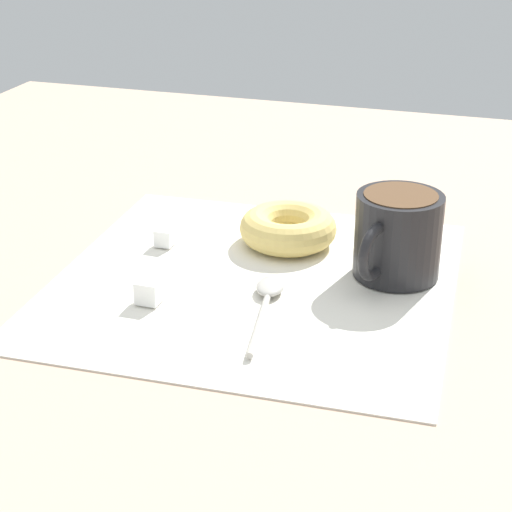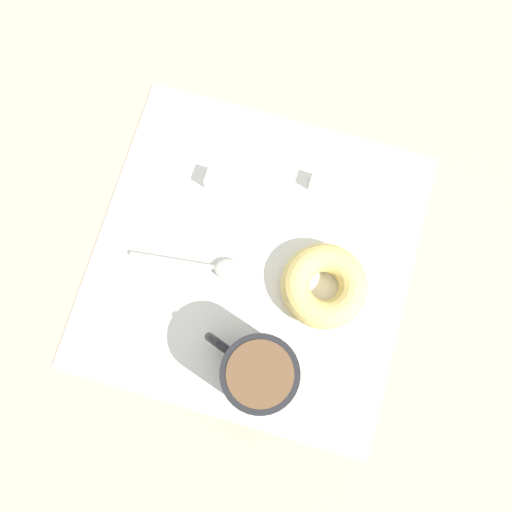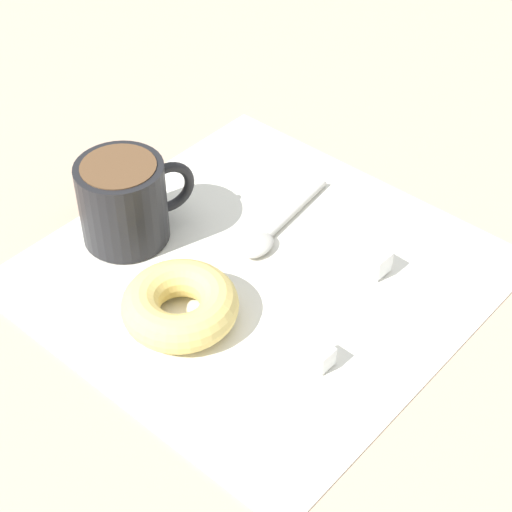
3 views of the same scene
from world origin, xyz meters
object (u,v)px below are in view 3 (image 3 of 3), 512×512
(coffee_cup, at_px, (125,200))
(donut, at_px, (180,305))
(sugar_cube_extra, at_px, (321,356))
(sugar_cube, at_px, (376,262))
(spoon, at_px, (269,235))

(coffee_cup, distance_m, donut, 0.12)
(sugar_cube_extra, bearing_deg, sugar_cube, -163.41)
(sugar_cube, distance_m, sugar_cube_extra, 0.12)
(donut, xyz_separation_m, sugar_cube_extra, (-0.04, 0.11, -0.01))
(coffee_cup, xyz_separation_m, sugar_cube, (-0.11, 0.19, -0.03))
(donut, relative_size, spoon, 0.72)
(spoon, bearing_deg, sugar_cube, 108.43)
(donut, height_order, sugar_cube, donut)
(donut, distance_m, sugar_cube_extra, 0.12)
(coffee_cup, relative_size, spoon, 0.80)
(spoon, xyz_separation_m, sugar_cube_extra, (0.08, 0.13, 0.00))
(spoon, bearing_deg, donut, 7.32)
(coffee_cup, distance_m, sugar_cube_extra, 0.22)
(sugar_cube, bearing_deg, spoon, -71.57)
(sugar_cube, height_order, sugar_cube_extra, sugar_cube)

